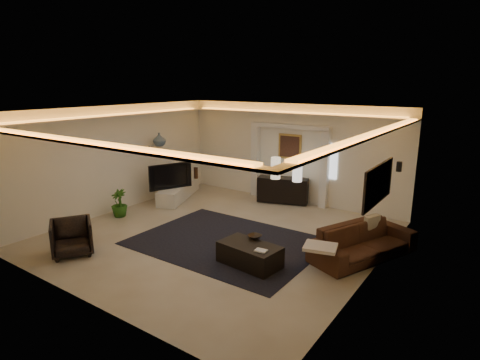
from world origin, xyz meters
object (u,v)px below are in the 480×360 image
Objects in this scene: console at (283,190)px; coffee_table at (250,255)px; armchair at (72,237)px; sofa at (363,242)px.

coffee_table is (1.45, -3.99, -0.20)m from console.
coffee_table is 3.72m from armchair.
armchair is (-3.31, -1.68, 0.16)m from coffee_table.
armchair is (-1.86, -5.67, -0.03)m from console.
sofa is at bearing -54.77° from console.
armchair is at bearing -125.98° from console.
console is 1.83× the size of armchair.
coffee_table is (-1.71, -1.62, -0.13)m from sofa.
armchair reaches higher than sofa.
coffee_table is at bearing 156.63° from sofa.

